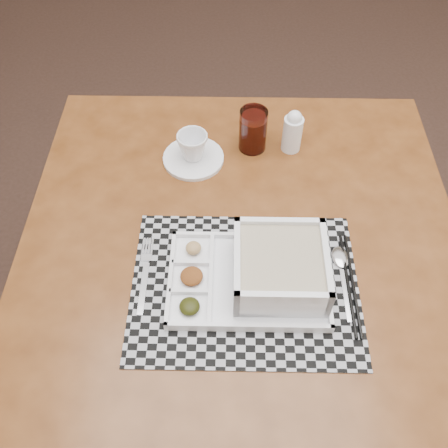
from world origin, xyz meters
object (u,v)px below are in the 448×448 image
at_px(dining_table, 240,255).
at_px(creamer_bottle, 293,131).
at_px(juice_glass, 253,131).
at_px(cup, 193,146).
at_px(serving_tray, 270,271).

distance_m(dining_table, creamer_bottle, 0.33).
height_order(dining_table, juice_glass, juice_glass).
xyz_separation_m(juice_glass, creamer_bottle, (0.10, -0.01, 0.00)).
bearing_deg(cup, juice_glass, 3.54).
xyz_separation_m(cup, juice_glass, (0.15, 0.04, 0.01)).
distance_m(serving_tray, creamer_bottle, 0.40).
bearing_deg(juice_glass, creamer_bottle, -5.91).
height_order(juice_glass, creamer_bottle, creamer_bottle).
relative_size(serving_tray, juice_glass, 3.00).
relative_size(dining_table, cup, 13.73).
relative_size(serving_tray, cup, 4.48).
bearing_deg(creamer_bottle, juice_glass, 174.09).
relative_size(serving_tray, creamer_bottle, 2.90).
distance_m(cup, creamer_bottle, 0.25).
distance_m(cup, juice_glass, 0.15).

